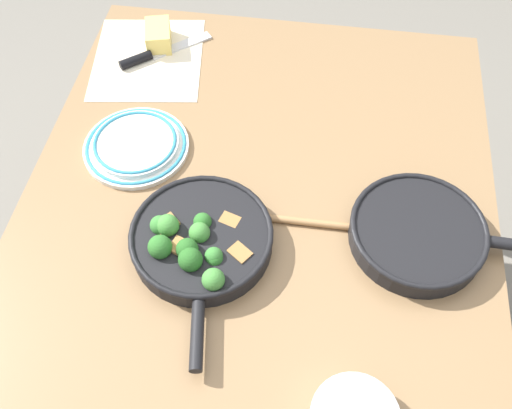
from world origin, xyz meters
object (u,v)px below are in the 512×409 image
(skillet_eggs, at_px, (419,233))
(grater_knife, at_px, (153,55))
(skillet_broccoli, at_px, (199,240))
(wooden_spoon, at_px, (345,226))
(cheese_block, at_px, (158,36))
(dinner_plate_stack, at_px, (136,145))

(skillet_eggs, relative_size, grater_knife, 1.89)
(skillet_broccoli, xyz_separation_m, skillet_eggs, (0.08, -0.43, -0.00))
(skillet_broccoli, height_order, wooden_spoon, skillet_broccoli)
(cheese_block, bearing_deg, skillet_broccoli, -158.85)
(skillet_eggs, relative_size, cheese_block, 3.59)
(skillet_broccoli, xyz_separation_m, grater_knife, (0.54, 0.24, -0.02))
(grater_knife, relative_size, dinner_plate_stack, 0.89)
(wooden_spoon, bearing_deg, dinner_plate_stack, 162.23)
(wooden_spoon, height_order, grater_knife, grater_knife)
(skillet_eggs, bearing_deg, skillet_broccoli, -167.66)
(skillet_broccoli, relative_size, dinner_plate_stack, 1.72)
(skillet_eggs, distance_m, wooden_spoon, 0.14)
(skillet_eggs, bearing_deg, grater_knife, 146.68)
(skillet_broccoli, bearing_deg, cheese_block, -168.12)
(skillet_eggs, bearing_deg, wooden_spoon, 178.90)
(skillet_broccoli, distance_m, wooden_spoon, 0.30)
(cheese_block, bearing_deg, wooden_spoon, -134.63)
(skillet_eggs, xyz_separation_m, grater_knife, (0.46, 0.66, -0.02))
(wooden_spoon, xyz_separation_m, grater_knife, (0.46, 0.52, 0.00))
(grater_knife, xyz_separation_m, cheese_block, (0.05, -0.00, 0.02))
(wooden_spoon, bearing_deg, grater_knife, 138.06)
(skillet_eggs, bearing_deg, cheese_block, 143.53)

